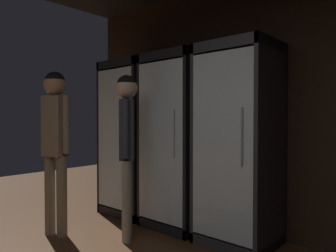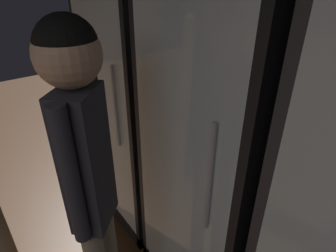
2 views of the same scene
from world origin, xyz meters
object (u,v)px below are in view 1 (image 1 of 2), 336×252
cooler_far_left (136,139)px  shopper_near (55,133)px  cooler_left (181,142)px  cooler_center (241,145)px  shopper_far (127,132)px

cooler_far_left → shopper_near: 1.15m
cooler_left → cooler_center: 0.77m
cooler_left → shopper_near: size_ratio=1.14×
cooler_center → shopper_far: cooler_center is taller
cooler_center → shopper_near: 1.91m
cooler_left → shopper_near: cooler_left is taller
cooler_left → cooler_center: (0.77, 0.00, 0.00)m
cooler_far_left → shopper_near: size_ratio=1.14×
cooler_far_left → cooler_left: (0.77, -0.00, 0.00)m
shopper_near → cooler_center: bearing=36.7°
cooler_center → shopper_near: bearing=-143.3°
shopper_near → shopper_far: 0.77m
shopper_near → shopper_far: size_ratio=1.03×
shopper_far → cooler_center: bearing=39.4°
cooler_left → cooler_center: size_ratio=1.00×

